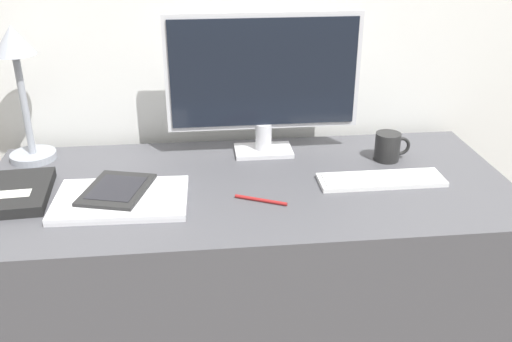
{
  "coord_description": "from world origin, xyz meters",
  "views": [
    {
      "loc": [
        -0.13,
        -1.17,
        1.43
      ],
      "look_at": [
        0.02,
        0.14,
        0.81
      ],
      "focal_mm": 40.0,
      "sensor_mm": 36.0,
      "label": 1
    }
  ],
  "objects_px": {
    "keyboard": "(381,180)",
    "laptop": "(121,199)",
    "coffee_mug": "(388,147)",
    "desk_lamp": "(19,74)",
    "monitor": "(264,79)",
    "ereader": "(117,189)",
    "pen": "(261,200)",
    "notebook": "(17,193)"
  },
  "relations": [
    {
      "from": "monitor",
      "to": "coffee_mug",
      "type": "bearing_deg",
      "value": -14.98
    },
    {
      "from": "keyboard",
      "to": "laptop",
      "type": "bearing_deg",
      "value": -176.29
    },
    {
      "from": "coffee_mug",
      "to": "pen",
      "type": "relative_size",
      "value": 0.82
    },
    {
      "from": "desk_lamp",
      "to": "notebook",
      "type": "relative_size",
      "value": 1.59
    },
    {
      "from": "notebook",
      "to": "pen",
      "type": "distance_m",
      "value": 0.62
    },
    {
      "from": "ereader",
      "to": "pen",
      "type": "xyz_separation_m",
      "value": [
        0.36,
        -0.06,
        -0.02
      ]
    },
    {
      "from": "keyboard",
      "to": "coffee_mug",
      "type": "distance_m",
      "value": 0.16
    },
    {
      "from": "ereader",
      "to": "desk_lamp",
      "type": "distance_m",
      "value": 0.45
    },
    {
      "from": "laptop",
      "to": "keyboard",
      "type": "bearing_deg",
      "value": 3.71
    },
    {
      "from": "laptop",
      "to": "desk_lamp",
      "type": "bearing_deg",
      "value": 133.11
    },
    {
      "from": "notebook",
      "to": "coffee_mug",
      "type": "relative_size",
      "value": 2.33
    },
    {
      "from": "laptop",
      "to": "pen",
      "type": "height_order",
      "value": "laptop"
    },
    {
      "from": "monitor",
      "to": "laptop",
      "type": "xyz_separation_m",
      "value": [
        -0.39,
        -0.28,
        -0.22
      ]
    },
    {
      "from": "pen",
      "to": "monitor",
      "type": "bearing_deg",
      "value": 82.0
    },
    {
      "from": "coffee_mug",
      "to": "monitor",
      "type": "bearing_deg",
      "value": 165.02
    },
    {
      "from": "notebook",
      "to": "coffee_mug",
      "type": "distance_m",
      "value": 1.02
    },
    {
      "from": "keyboard",
      "to": "laptop",
      "type": "distance_m",
      "value": 0.68
    },
    {
      "from": "keyboard",
      "to": "monitor",
      "type": "bearing_deg",
      "value": 140.64
    },
    {
      "from": "desk_lamp",
      "to": "monitor",
      "type": "bearing_deg",
      "value": -1.8
    },
    {
      "from": "monitor",
      "to": "keyboard",
      "type": "distance_m",
      "value": 0.43
    },
    {
      "from": "monitor",
      "to": "laptop",
      "type": "height_order",
      "value": "monitor"
    },
    {
      "from": "ereader",
      "to": "coffee_mug",
      "type": "bearing_deg",
      "value": 11.75
    },
    {
      "from": "keyboard",
      "to": "ereader",
      "type": "height_order",
      "value": "ereader"
    },
    {
      "from": "laptop",
      "to": "coffee_mug",
      "type": "bearing_deg",
      "value": 14.15
    },
    {
      "from": "notebook",
      "to": "monitor",
      "type": "bearing_deg",
      "value": 18.86
    },
    {
      "from": "monitor",
      "to": "notebook",
      "type": "xyz_separation_m",
      "value": [
        -0.66,
        -0.22,
        -0.21
      ]
    },
    {
      "from": "laptop",
      "to": "ereader",
      "type": "bearing_deg",
      "value": 113.88
    },
    {
      "from": "keyboard",
      "to": "coffee_mug",
      "type": "xyz_separation_m",
      "value": [
        0.06,
        0.14,
        0.03
      ]
    },
    {
      "from": "pen",
      "to": "coffee_mug",
      "type": "bearing_deg",
      "value": 28.94
    },
    {
      "from": "ereader",
      "to": "desk_lamp",
      "type": "relative_size",
      "value": 0.58
    },
    {
      "from": "laptop",
      "to": "pen",
      "type": "bearing_deg",
      "value": -5.28
    },
    {
      "from": "desk_lamp",
      "to": "coffee_mug",
      "type": "bearing_deg",
      "value": -6.42
    },
    {
      "from": "laptop",
      "to": "coffee_mug",
      "type": "distance_m",
      "value": 0.77
    },
    {
      "from": "pen",
      "to": "desk_lamp",
      "type": "bearing_deg",
      "value": 152.01
    },
    {
      "from": "monitor",
      "to": "desk_lamp",
      "type": "relative_size",
      "value": 1.44
    },
    {
      "from": "desk_lamp",
      "to": "coffee_mug",
      "type": "xyz_separation_m",
      "value": [
        1.03,
        -0.12,
        -0.21
      ]
    },
    {
      "from": "monitor",
      "to": "pen",
      "type": "height_order",
      "value": "monitor"
    },
    {
      "from": "laptop",
      "to": "notebook",
      "type": "bearing_deg",
      "value": 167.79
    },
    {
      "from": "keyboard",
      "to": "ereader",
      "type": "xyz_separation_m",
      "value": [
        -0.69,
        -0.01,
        0.02
      ]
    },
    {
      "from": "ereader",
      "to": "coffee_mug",
      "type": "distance_m",
      "value": 0.77
    },
    {
      "from": "ereader",
      "to": "keyboard",
      "type": "bearing_deg",
      "value": 1.16
    },
    {
      "from": "coffee_mug",
      "to": "keyboard",
      "type": "bearing_deg",
      "value": -113.72
    }
  ]
}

